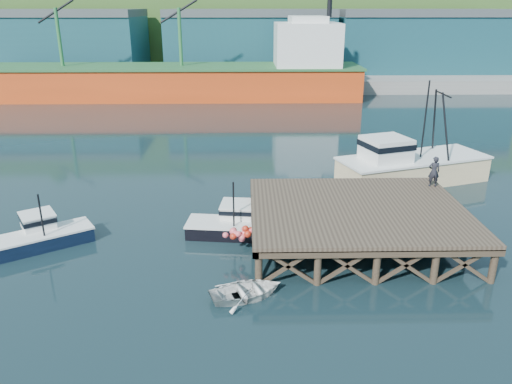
{
  "coord_description": "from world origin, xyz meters",
  "views": [
    {
      "loc": [
        -0.76,
        -25.84,
        12.76
      ],
      "look_at": [
        -0.19,
        2.0,
        2.33
      ],
      "focal_mm": 35.0,
      "sensor_mm": 36.0,
      "label": 1
    }
  ],
  "objects_px": {
    "boat_navy": "(42,234)",
    "boat_black": "(236,223)",
    "dinghy": "(247,291)",
    "dockworker": "(434,172)",
    "trawler": "(410,162)"
  },
  "relations": [
    {
      "from": "boat_black",
      "to": "dockworker",
      "type": "relative_size",
      "value": 3.05
    },
    {
      "from": "trawler",
      "to": "boat_navy",
      "type": "bearing_deg",
      "value": -175.08
    },
    {
      "from": "boat_black",
      "to": "dockworker",
      "type": "xyz_separation_m",
      "value": [
        12.3,
        2.18,
        2.44
      ]
    },
    {
      "from": "boat_navy",
      "to": "dinghy",
      "type": "relative_size",
      "value": 1.6
    },
    {
      "from": "boat_navy",
      "to": "boat_black",
      "type": "distance_m",
      "value": 11.0
    },
    {
      "from": "dockworker",
      "to": "dinghy",
      "type": "bearing_deg",
      "value": 41.78
    },
    {
      "from": "boat_black",
      "to": "dockworker",
      "type": "bearing_deg",
      "value": 16.54
    },
    {
      "from": "dinghy",
      "to": "boat_black",
      "type": "bearing_deg",
      "value": -14.22
    },
    {
      "from": "boat_black",
      "to": "dockworker",
      "type": "distance_m",
      "value": 12.73
    },
    {
      "from": "boat_navy",
      "to": "boat_black",
      "type": "height_order",
      "value": "boat_black"
    },
    {
      "from": "trawler",
      "to": "dinghy",
      "type": "distance_m",
      "value": 20.43
    },
    {
      "from": "dockworker",
      "to": "trawler",
      "type": "bearing_deg",
      "value": -93.02
    },
    {
      "from": "boat_navy",
      "to": "boat_black",
      "type": "relative_size",
      "value": 0.93
    },
    {
      "from": "boat_navy",
      "to": "dockworker",
      "type": "xyz_separation_m",
      "value": [
        23.23,
        3.45,
        2.43
      ]
    },
    {
      "from": "dockworker",
      "to": "boat_navy",
      "type": "bearing_deg",
      "value": 12.17
    }
  ]
}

